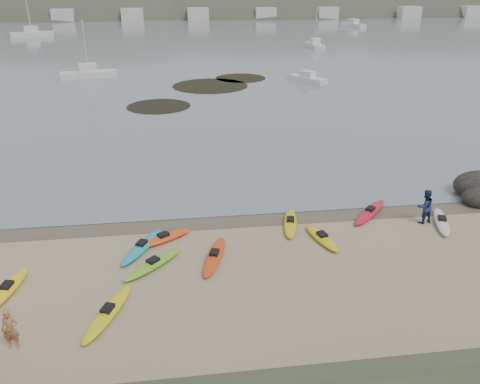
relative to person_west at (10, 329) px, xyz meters
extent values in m
plane|color=tan|center=(9.54, 9.30, -0.81)|extent=(600.00, 600.00, 0.00)
plane|color=brown|center=(9.54, 9.00, -0.81)|extent=(60.00, 60.00, 0.00)
plane|color=slate|center=(9.54, 309.30, -0.80)|extent=(1200.00, 1200.00, 0.00)
ellipsoid|color=#E54B13|center=(5.28, 7.00, -0.64)|extent=(3.09, 2.21, 0.34)
ellipsoid|color=yellow|center=(-1.28, 3.47, -0.64)|extent=(1.36, 3.35, 0.34)
ellipsoid|color=silver|center=(20.39, 6.87, -0.64)|extent=(1.84, 3.40, 0.34)
ellipsoid|color=yellow|center=(3.20, 1.32, -0.64)|extent=(2.03, 3.83, 0.34)
ellipsoid|color=yellow|center=(12.13, 7.82, -0.64)|extent=(1.48, 3.52, 0.34)
ellipsoid|color=teal|center=(4.23, 6.31, -0.64)|extent=(2.28, 3.65, 0.34)
ellipsoid|color=yellow|center=(13.37, 6.00, -0.64)|extent=(1.46, 3.08, 0.34)
ellipsoid|color=#6EBF26|center=(4.85, 4.65, -0.64)|extent=(3.00, 3.02, 0.34)
ellipsoid|color=red|center=(7.74, 4.94, -0.64)|extent=(1.75, 3.73, 0.34)
ellipsoid|color=red|center=(16.95, 8.50, -0.64)|extent=(3.24, 3.34, 0.34)
imported|color=#AA6C44|center=(0.00, 0.00, 0.00)|extent=(0.60, 0.40, 1.62)
imported|color=navy|center=(19.48, 7.24, 0.17)|extent=(1.08, 0.91, 1.96)
ellipsoid|color=black|center=(23.91, 9.04, -0.63)|extent=(1.97, 1.77, 1.18)
cylinder|color=black|center=(4.21, 35.61, -0.78)|extent=(6.81, 6.81, 0.04)
cylinder|color=black|center=(10.42, 45.56, -0.78)|extent=(9.66, 9.66, 0.04)
cylinder|color=black|center=(14.93, 50.16, -0.78)|extent=(6.93, 6.93, 0.04)
cube|color=silver|center=(-5.76, 53.04, -0.29)|extent=(7.68, 3.60, 1.04)
cube|color=silver|center=(23.32, 46.40, -0.42)|extent=(4.48, 5.47, 0.78)
cube|color=silver|center=(33.62, 79.49, -0.30)|extent=(2.23, 7.37, 1.03)
cube|color=silver|center=(-27.62, 107.86, -0.15)|extent=(9.83, 5.58, 1.33)
cube|color=silver|center=(57.28, 123.18, -0.21)|extent=(5.44, 8.88, 1.20)
ellipsoid|color=#384235|center=(-35.46, 204.30, -18.81)|extent=(220.00, 120.00, 80.00)
ellipsoid|color=#384235|center=(44.54, 199.30, -16.11)|extent=(200.00, 110.00, 68.00)
ellipsoid|color=#384235|center=(129.54, 209.30, -17.91)|extent=(230.00, 130.00, 76.00)
cube|color=beige|center=(-32.46, 154.30, 1.19)|extent=(7.00, 5.00, 4.00)
cube|color=beige|center=(-8.46, 154.30, 1.19)|extent=(7.00, 5.00, 4.00)
cube|color=beige|center=(15.54, 154.30, 1.19)|extent=(7.00, 5.00, 4.00)
cube|color=beige|center=(39.54, 154.30, 1.19)|extent=(7.00, 5.00, 4.00)
cube|color=beige|center=(63.54, 154.30, 1.19)|extent=(7.00, 5.00, 4.00)
cube|color=beige|center=(87.54, 154.30, 1.19)|extent=(7.00, 5.00, 4.00)
cube|color=beige|center=(111.54, 154.30, 1.19)|extent=(7.00, 5.00, 4.00)
camera|label=1|loc=(6.49, -14.21, 11.42)|focal=35.00mm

